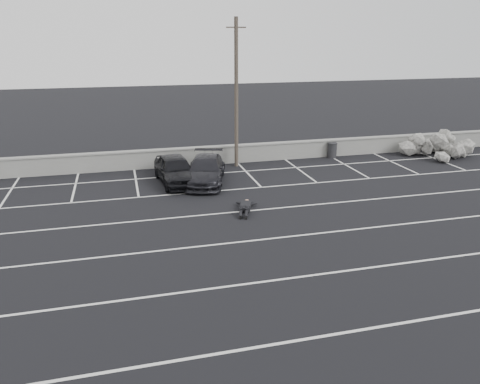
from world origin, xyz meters
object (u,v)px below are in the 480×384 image
object	(u,v)px
car_left	(175,169)
car_right	(205,170)
utility_pole	(236,94)
trash_bin	(332,150)
riprap_pile	(440,148)
person	(246,203)

from	to	relation	value
car_left	car_right	distance (m)	1.53
utility_pole	trash_bin	xyz separation A→B (m)	(6.18, 0.40, -3.64)
car_right	riprap_pile	xyz separation A→B (m)	(15.36, 1.96, -0.22)
car_left	person	xyz separation A→B (m)	(2.48, -4.53, -0.47)
utility_pole	trash_bin	size ratio (longest dim) A/B	8.69
car_right	car_left	bearing A→B (deg)	-176.04
car_right	person	distance (m)	4.35
utility_pole	person	bearing A→B (deg)	-100.85
car_right	trash_bin	distance (m)	9.03
utility_pole	car_left	bearing A→B (deg)	-148.07
person	car_left	bearing A→B (deg)	139.29
trash_bin	person	distance (m)	10.47
trash_bin	riprap_pile	bearing A→B (deg)	-9.21
car_left	person	bearing A→B (deg)	-67.13
car_left	trash_bin	size ratio (longest dim) A/B	4.47
car_left	utility_pole	xyz separation A→B (m)	(3.80, 2.37, 3.40)
trash_bin	riprap_pile	world-z (taller)	riprap_pile
car_left	car_right	world-z (taller)	car_left
car_left	riprap_pile	world-z (taller)	car_left
car_left	trash_bin	world-z (taller)	car_left
trash_bin	person	xyz separation A→B (m)	(-7.50, -7.30, -0.23)
car_left	person	world-z (taller)	car_left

